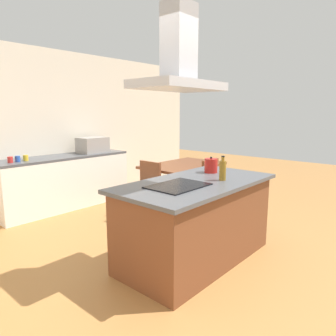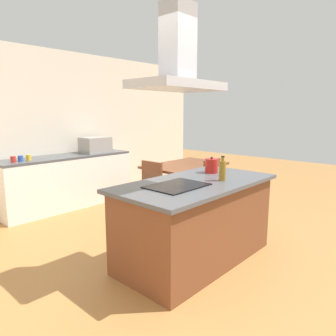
% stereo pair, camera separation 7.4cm
% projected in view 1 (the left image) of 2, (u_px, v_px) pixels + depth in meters
% --- Properties ---
extents(ground, '(16.00, 16.00, 0.00)m').
position_uv_depth(ground, '(112.00, 227.00, 4.53)').
color(ground, '#AD753D').
extents(wall_back, '(7.20, 0.10, 2.70)m').
position_uv_depth(wall_back, '(46.00, 129.00, 5.44)').
color(wall_back, beige).
rests_on(wall_back, ground).
extents(kitchen_island, '(1.89, 0.97, 0.90)m').
position_uv_depth(kitchen_island, '(196.00, 220.00, 3.48)').
color(kitchen_island, brown).
rests_on(kitchen_island, ground).
extents(cooktop, '(0.60, 0.44, 0.01)m').
position_uv_depth(cooktop, '(178.00, 186.00, 3.16)').
color(cooktop, black).
rests_on(cooktop, kitchen_island).
extents(tea_kettle, '(0.21, 0.16, 0.20)m').
position_uv_depth(tea_kettle, '(211.00, 166.00, 3.87)').
color(tea_kettle, '#B21E19').
rests_on(tea_kettle, kitchen_island).
extents(olive_oil_bottle, '(0.08, 0.08, 0.27)m').
position_uv_depth(olive_oil_bottle, '(223.00, 170.00, 3.42)').
color(olive_oil_bottle, olive).
rests_on(olive_oil_bottle, kitchen_island).
extents(back_counter, '(2.29, 0.62, 0.90)m').
position_uv_depth(back_counter, '(65.00, 182.00, 5.42)').
color(back_counter, white).
rests_on(back_counter, ground).
extents(countertop_microwave, '(0.50, 0.38, 0.28)m').
position_uv_depth(countertop_microwave, '(93.00, 145.00, 5.76)').
color(countertop_microwave, '#9E9993').
rests_on(countertop_microwave, back_counter).
extents(coffee_mug_red, '(0.08, 0.08, 0.09)m').
position_uv_depth(coffee_mug_red, '(10.00, 160.00, 4.62)').
color(coffee_mug_red, red).
rests_on(coffee_mug_red, back_counter).
extents(coffee_mug_blue, '(0.08, 0.08, 0.09)m').
position_uv_depth(coffee_mug_blue, '(18.00, 159.00, 4.70)').
color(coffee_mug_blue, '#2D56B2').
rests_on(coffee_mug_blue, back_counter).
extents(coffee_mug_yellow, '(0.08, 0.08, 0.09)m').
position_uv_depth(coffee_mug_yellow, '(26.00, 158.00, 4.79)').
color(coffee_mug_yellow, gold).
rests_on(coffee_mug_yellow, back_counter).
extents(dining_table, '(1.40, 0.90, 0.75)m').
position_uv_depth(dining_table, '(183.00, 169.00, 5.43)').
color(dining_table, brown).
rests_on(dining_table, ground).
extents(chair_facing_island, '(0.42, 0.42, 0.89)m').
position_uv_depth(chair_facing_island, '(215.00, 183.00, 5.02)').
color(chair_facing_island, '#2D6BB7').
rests_on(chair_facing_island, ground).
extents(chair_at_left_end, '(0.42, 0.42, 0.89)m').
position_uv_depth(chair_at_left_end, '(146.00, 187.00, 4.78)').
color(chair_at_left_end, '#2D6BB7').
rests_on(chair_at_left_end, ground).
extents(range_hood, '(0.90, 0.55, 0.78)m').
position_uv_depth(range_hood, '(179.00, 62.00, 2.95)').
color(range_hood, '#ADADB2').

